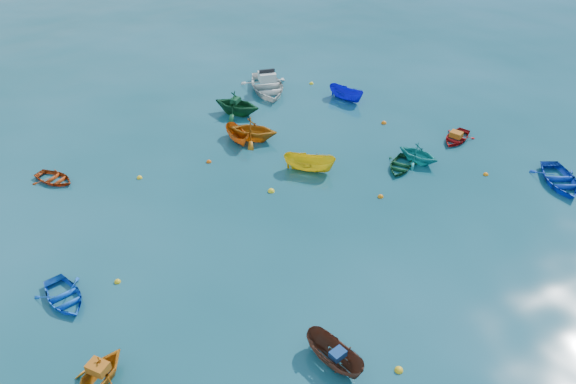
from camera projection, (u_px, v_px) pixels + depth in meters
name	position (u px, v px, depth m)	size (l,w,h in m)	color
ground	(335.00, 252.00, 26.97)	(160.00, 160.00, 0.00)	#093C45
dinghy_blue_sw	(65.00, 300.00, 24.41)	(2.04, 2.86, 0.59)	blue
sampan_brown_mid	(334.00, 363.00, 21.70)	(1.08, 2.87, 1.11)	#572E1F
dinghy_blue_se	(559.00, 184.00, 31.72)	(2.59, 3.62, 0.75)	#0E38B4
dinghy_orange_w	(101.00, 383.00, 20.99)	(2.14, 2.48, 1.30)	orange
sampan_yellow_mid	(309.00, 171.00, 32.81)	(1.16, 3.08, 1.19)	yellow
dinghy_green_e	(400.00, 168.00, 33.08)	(1.83, 2.57, 0.53)	#104525
dinghy_cyan_se	(417.00, 162.00, 33.62)	(2.17, 2.51, 1.32)	teal
sampan_orange_n	(238.00, 141.00, 35.61)	(0.97, 2.59, 1.00)	#CE6013
dinghy_green_n	(237.00, 114.00, 38.65)	(2.83, 3.28, 1.73)	#114B26
dinghy_red_ne	(456.00, 140.00, 35.73)	(1.85, 2.59, 0.54)	#9F0D0E
sampan_blue_far	(346.00, 100.00, 40.45)	(1.07, 2.83, 1.09)	#1010CF
dinghy_red_far	(55.00, 181.00, 31.95)	(1.79, 2.50, 0.52)	#A9370E
dinghy_orange_far	(253.00, 140.00, 35.78)	(2.68, 3.11, 1.64)	#BB6811
motorboat_white	(267.00, 91.00, 41.63)	(3.48, 4.87, 1.61)	silver
tarp_blue_a	(338.00, 354.00, 21.20)	(0.58, 0.44, 0.28)	navy
tarp_orange_a	(98.00, 367.00, 20.55)	(0.75, 0.57, 0.37)	#C65F14
tarp_green_b	(235.00, 100.00, 38.09)	(0.65, 0.50, 0.32)	#114526
tarp_orange_b	(456.00, 134.00, 35.41)	(0.73, 0.56, 0.36)	#C75E14
buoy_ye_a	(399.00, 371.00, 21.43)	(0.34, 0.34, 0.34)	yellow
buoy_or_b	(381.00, 197.00, 30.66)	(0.32, 0.32, 0.32)	orange
buoy_ye_b	(118.00, 282.00, 25.31)	(0.30, 0.30, 0.30)	gold
buoy_or_c	(209.00, 162.00, 33.57)	(0.31, 0.31, 0.31)	#DD560C
buoy_ye_c	(271.00, 192.00, 31.09)	(0.38, 0.38, 0.38)	yellow
buoy_or_d	(486.00, 175.00, 32.46)	(0.30, 0.30, 0.30)	orange
buoy_ye_d	(140.00, 178.00, 32.18)	(0.32, 0.32, 0.32)	yellow
buoy_or_e	(384.00, 123.00, 37.53)	(0.35, 0.35, 0.35)	orange
buoy_ye_e	(311.00, 84.00, 42.66)	(0.32, 0.32, 0.32)	yellow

